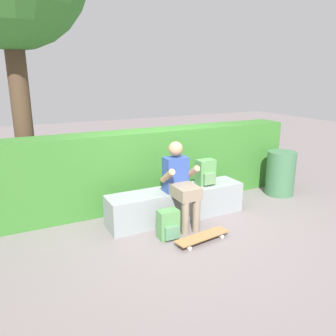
{
  "coord_description": "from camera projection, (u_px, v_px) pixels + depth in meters",
  "views": [
    {
      "loc": [
        -2.32,
        -3.99,
        2.15
      ],
      "look_at": [
        -0.07,
        0.43,
        0.77
      ],
      "focal_mm": 36.08,
      "sensor_mm": 36.0,
      "label": 1
    }
  ],
  "objects": [
    {
      "name": "ground_plane",
      "position": [
        185.0,
        224.0,
        5.02
      ],
      "size": [
        24.0,
        24.0,
        0.0
      ],
      "primitive_type": "plane",
      "color": "slate"
    },
    {
      "name": "bench_main",
      "position": [
        177.0,
        204.0,
        5.19
      ],
      "size": [
        2.17,
        0.48,
        0.47
      ],
      "color": "gray",
      "rests_on": "ground"
    },
    {
      "name": "trash_bin",
      "position": [
        281.0,
        173.0,
        6.2
      ],
      "size": [
        0.51,
        0.51,
        0.81
      ],
      "color": "#3D6B47",
      "rests_on": "ground"
    },
    {
      "name": "skateboard_near_person",
      "position": [
        203.0,
        237.0,
        4.48
      ],
      "size": [
        0.82,
        0.31,
        0.09
      ],
      "color": "olive",
      "rests_on": "ground"
    },
    {
      "name": "backpack_on_ground",
      "position": [
        168.0,
        225.0,
        4.55
      ],
      "size": [
        0.28,
        0.23,
        0.4
      ],
      "color": "#51894C",
      "rests_on": "ground"
    },
    {
      "name": "hedge_row",
      "position": [
        147.0,
        167.0,
        5.71
      ],
      "size": [
        5.44,
        0.53,
        1.27
      ],
      "color": "#357029",
      "rests_on": "ground"
    },
    {
      "name": "backpack_on_bench",
      "position": [
        206.0,
        173.0,
        5.29
      ],
      "size": [
        0.28,
        0.23,
        0.4
      ],
      "color": "#51894C",
      "rests_on": "bench_main"
    },
    {
      "name": "person_skater",
      "position": [
        180.0,
        181.0,
        4.86
      ],
      "size": [
        0.49,
        0.62,
        1.22
      ],
      "color": "#2D4793",
      "rests_on": "ground"
    }
  ]
}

